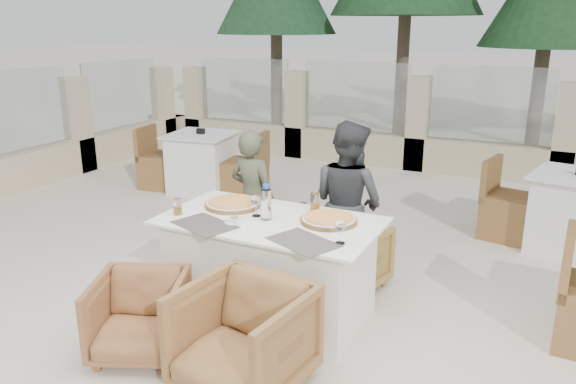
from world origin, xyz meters
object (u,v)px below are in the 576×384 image
at_px(bg_table_a, 202,163).
at_px(wine_glass_centre, 256,204).
at_px(bg_table_b, 575,214).
at_px(armchair_far_left, 258,231).
at_px(armchair_near_right, 243,338).
at_px(pizza_left, 233,203).
at_px(diner_left, 253,198).
at_px(beer_glass_left, 178,207).
at_px(diner_right, 348,203).
at_px(pizza_right, 329,219).
at_px(armchair_far_right, 346,256).
at_px(water_bottle, 266,202).
at_px(dining_table, 270,268).
at_px(wine_glass_corner, 340,230).
at_px(armchair_near_left, 140,316).
at_px(beer_glass_right, 315,203).
at_px(olive_dish, 235,220).

bearing_deg(bg_table_a, wine_glass_centre, -56.51).
relative_size(wine_glass_centre, bg_table_b, 0.11).
relative_size(armchair_far_left, armchair_near_right, 0.90).
distance_m(pizza_left, diner_left, 0.70).
bearing_deg(beer_glass_left, diner_left, 85.77).
bearing_deg(armchair_near_right, diner_right, 96.67).
xyz_separation_m(armchair_far_left, armchair_near_right, (0.84, -1.71, 0.03)).
height_order(pizza_right, wine_glass_centre, wine_glass_centre).
height_order(wine_glass_centre, armchair_far_right, wine_glass_centre).
distance_m(armchair_near_right, diner_left, 1.90).
distance_m(wine_glass_centre, armchair_far_right, 1.01).
bearing_deg(diner_right, water_bottle, 91.59).
bearing_deg(pizza_left, dining_table, -19.69).
xyz_separation_m(wine_glass_corner, armchair_near_right, (-0.36, -0.65, -0.53)).
height_order(armchair_near_left, armchair_near_right, armchair_near_right).
xyz_separation_m(beer_glass_right, diner_right, (0.07, 0.54, -0.15)).
distance_m(pizza_right, diner_left, 1.22).
distance_m(beer_glass_right, diner_right, 0.56).
distance_m(water_bottle, diner_right, 0.93).
bearing_deg(armchair_far_right, olive_dish, 73.54).
distance_m(dining_table, bg_table_a, 3.44).
height_order(armchair_far_left, armchair_near_left, armchair_far_left).
distance_m(armchair_near_left, bg_table_a, 3.83).
height_order(wine_glass_centre, olive_dish, wine_glass_centre).
distance_m(beer_glass_right, armchair_near_right, 1.28).
bearing_deg(beer_glass_right, armchair_far_left, 146.13).
height_order(wine_glass_centre, diner_left, diner_left).
distance_m(beer_glass_left, diner_left, 1.02).
relative_size(pizza_left, armchair_far_left, 0.66).
bearing_deg(wine_glass_centre, armchair_far_right, 54.42).
relative_size(armchair_near_left, bg_table_a, 0.37).
distance_m(olive_dish, diner_left, 1.06).
relative_size(water_bottle, diner_right, 0.19).
xyz_separation_m(diner_right, bg_table_b, (1.77, 1.54, -0.31)).
distance_m(armchair_near_left, diner_left, 1.69).
height_order(dining_table, olive_dish, olive_dish).
bearing_deg(wine_glass_corner, armchair_near_right, -118.78).
distance_m(pizza_left, armchair_near_right, 1.30).
height_order(armchair_far_left, bg_table_a, bg_table_a).
distance_m(beer_glass_left, armchair_near_right, 1.26).
relative_size(olive_dish, diner_right, 0.08).
bearing_deg(wine_glass_corner, olive_dish, 176.86).
height_order(wine_glass_corner, armchair_near_right, wine_glass_corner).
xyz_separation_m(dining_table, bg_table_a, (-2.34, 2.52, 0.00)).
relative_size(wine_glass_centre, beer_glass_right, 1.25).
distance_m(beer_glass_left, bg_table_b, 3.79).
relative_size(water_bottle, armchair_far_left, 0.41).
xyz_separation_m(armchair_far_right, diner_right, (-0.06, 0.15, 0.42)).
distance_m(wine_glass_corner, diner_left, 1.61).
bearing_deg(bg_table_b, bg_table_a, -170.38).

